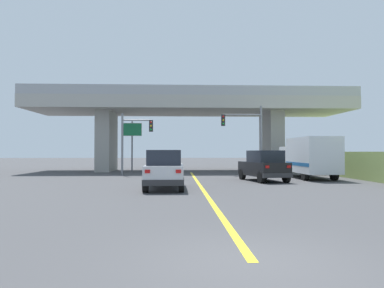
{
  "coord_description": "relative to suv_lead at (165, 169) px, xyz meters",
  "views": [
    {
      "loc": [
        -1.33,
        -6.2,
        1.93
      ],
      "look_at": [
        -0.35,
        16.96,
        2.44
      ],
      "focal_mm": 33.5,
      "sensor_mm": 36.0,
      "label": 1
    }
  ],
  "objects": [
    {
      "name": "suv_crossing",
      "position": [
        6.36,
        4.71,
        -0.0
      ],
      "size": [
        2.71,
        4.56,
        2.02
      ],
      "rotation": [
        0.0,
        0.0,
        0.2
      ],
      "color": "black",
      "rests_on": "ground"
    },
    {
      "name": "lane_divider_stripe",
      "position": [
        1.97,
        1.16,
        -1.01
      ],
      "size": [
        0.2,
        27.21,
        0.01
      ],
      "primitive_type": "cube",
      "color": "yellow",
      "rests_on": "ground"
    },
    {
      "name": "traffic_signal_farside",
      "position": [
        -2.98,
        11.1,
        2.26
      ],
      "size": [
        2.62,
        0.36,
        5.11
      ],
      "color": "slate",
      "rests_on": "ground"
    },
    {
      "name": "box_truck",
      "position": [
        10.26,
        7.11,
        0.55
      ],
      "size": [
        2.33,
        6.93,
        2.94
      ],
      "color": "silver",
      "rests_on": "ground"
    },
    {
      "name": "ground",
      "position": [
        1.97,
        17.79,
        -1.01
      ],
      "size": [
        160.0,
        160.0,
        0.0
      ],
      "primitive_type": "plane",
      "color": "#424244"
    },
    {
      "name": "highway_sign",
      "position": [
        -3.65,
        15.76,
        2.62
      ],
      "size": [
        1.87,
        0.17,
        4.86
      ],
      "color": "#56595E",
      "rests_on": "ground"
    },
    {
      "name": "traffic_signal_nearside",
      "position": [
        6.66,
        11.44,
        2.69
      ],
      "size": [
        3.5,
        0.36,
        5.86
      ],
      "color": "slate",
      "rests_on": "ground"
    },
    {
      "name": "overpass_bridge",
      "position": [
        1.97,
        17.79,
        4.84
      ],
      "size": [
        31.51,
        8.14,
        8.04
      ],
      "color": "#A8A59E",
      "rests_on": "ground"
    },
    {
      "name": "suv_lead",
      "position": [
        0.0,
        0.0,
        0.0
      ],
      "size": [
        1.95,
        4.51,
        2.02
      ],
      "color": "silver",
      "rests_on": "ground"
    }
  ]
}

